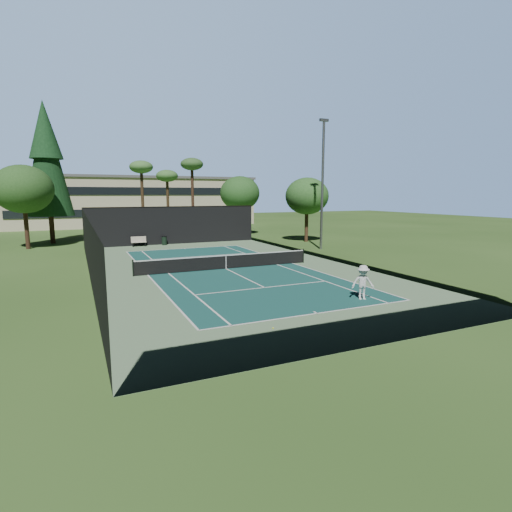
{
  "coord_description": "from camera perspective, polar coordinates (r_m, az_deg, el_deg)",
  "views": [
    {
      "loc": [
        -9.6,
        -26.46,
        5.29
      ],
      "look_at": [
        1.0,
        -3.0,
        1.3
      ],
      "focal_mm": 28.0,
      "sensor_mm": 36.0,
      "label": 1
    }
  ],
  "objects": [
    {
      "name": "park_bench",
      "position": [
        42.54,
        -16.41,
        2.05
      ],
      "size": [
        1.5,
        0.45,
        1.02
      ],
      "color": "beige",
      "rests_on": "ground"
    },
    {
      "name": "tennis_ball_b",
      "position": [
        31.25,
        -9.47,
        -0.99
      ],
      "size": [
        0.07,
        0.07,
        0.07
      ],
      "primitive_type": "sphere",
      "color": "#CFDF32",
      "rests_on": "ground"
    },
    {
      "name": "player",
      "position": [
        20.91,
        15.02,
        -3.66
      ],
      "size": [
        1.3,
        1.03,
        1.77
      ],
      "primitive_type": "imported",
      "rotation": [
        0.0,
        0.0,
        -0.37
      ],
      "color": "white",
      "rests_on": "ground"
    },
    {
      "name": "fence",
      "position": [
        28.4,
        -4.39,
        2.15
      ],
      "size": [
        18.04,
        32.05,
        4.03
      ],
      "color": "black",
      "rests_on": "ground"
    },
    {
      "name": "palm_b",
      "position": [
        53.66,
        -12.59,
        10.81
      ],
      "size": [
        2.8,
        2.8,
        8.42
      ],
      "color": "#3F2D1B",
      "rests_on": "ground"
    },
    {
      "name": "apron_slab",
      "position": [
        28.64,
        -4.3,
        -1.85
      ],
      "size": [
        18.0,
        32.0,
        0.01
      ],
      "primitive_type": "cube",
      "color": "#678B61",
      "rests_on": "ground"
    },
    {
      "name": "court_lines",
      "position": [
        28.63,
        -4.3,
        -1.82
      ],
      "size": [
        11.07,
        23.87,
        0.01
      ],
      "color": "white",
      "rests_on": "ground"
    },
    {
      "name": "decid_tree_c",
      "position": [
        44.68,
        -30.31,
        8.23
      ],
      "size": [
        5.44,
        5.44,
        8.09
      ],
      "color": "#41291C",
      "rests_on": "ground"
    },
    {
      "name": "tennis_net",
      "position": [
        28.54,
        -4.31,
        -0.76
      ],
      "size": [
        12.9,
        0.1,
        1.1
      ],
      "color": "black",
      "rests_on": "ground"
    },
    {
      "name": "light_pole",
      "position": [
        39.01,
        9.48,
        10.41
      ],
      "size": [
        0.9,
        0.25,
        12.22
      ],
      "color": "gray",
      "rests_on": "ground"
    },
    {
      "name": "court_surface",
      "position": [
        28.64,
        -4.3,
        -1.84
      ],
      "size": [
        10.97,
        23.77,
        0.01
      ],
      "primitive_type": "cube",
      "color": "#184F4A",
      "rests_on": "ground"
    },
    {
      "name": "decid_tree_b",
      "position": [
        45.12,
        7.3,
        8.47
      ],
      "size": [
        4.8,
        4.8,
        7.14
      ],
      "color": "#4C3320",
      "rests_on": "ground"
    },
    {
      "name": "tennis_ball_a",
      "position": [
        16.08,
        2.45,
        -10.26
      ],
      "size": [
        0.07,
        0.07,
        0.07
      ],
      "primitive_type": "sphere",
      "color": "#E2F136",
      "rests_on": "ground"
    },
    {
      "name": "trash_bin",
      "position": [
        43.04,
        -12.98,
        2.16
      ],
      "size": [
        0.56,
        0.56,
        0.95
      ],
      "color": "black",
      "rests_on": "ground"
    },
    {
      "name": "campus_building",
      "position": [
        73.08,
        -16.92,
        7.58
      ],
      "size": [
        40.5,
        12.5,
        8.3
      ],
      "color": "beige",
      "rests_on": "ground"
    },
    {
      "name": "tennis_ball_c",
      "position": [
        31.18,
        -2.81,
        -0.91
      ],
      "size": [
        0.06,
        0.06,
        0.06
      ],
      "primitive_type": "sphere",
      "color": "#C7E433",
      "rests_on": "ground"
    },
    {
      "name": "ground",
      "position": [
        28.64,
        -4.3,
        -1.86
      ],
      "size": [
        160.0,
        160.0,
        0.0
      ],
      "primitive_type": "plane",
      "color": "#345A21",
      "rests_on": "ground"
    },
    {
      "name": "pine_tree",
      "position": [
        48.7,
        -27.79,
        12.84
      ],
      "size": [
        4.8,
        4.8,
        15.0
      ],
      "color": "#41281C",
      "rests_on": "ground"
    },
    {
      "name": "tennis_ball_d",
      "position": [
        29.64,
        -14.72,
        -1.71
      ],
      "size": [
        0.06,
        0.06,
        0.06
      ],
      "primitive_type": "sphere",
      "color": "yellow",
      "rests_on": "ground"
    },
    {
      "name": "palm_a",
      "position": [
        51.11,
        -16.07,
        11.72
      ],
      "size": [
        2.8,
        2.8,
        9.32
      ],
      "color": "#412D1C",
      "rests_on": "ground"
    },
    {
      "name": "decid_tree_a",
      "position": [
        52.27,
        -2.33,
        8.94
      ],
      "size": [
        5.12,
        5.12,
        7.62
      ],
      "color": "#49321F",
      "rests_on": "ground"
    },
    {
      "name": "palm_c",
      "position": [
        51.4,
        -9.14,
        12.39
      ],
      "size": [
        2.8,
        2.8,
        9.77
      ],
      "color": "#41281B",
      "rests_on": "ground"
    }
  ]
}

